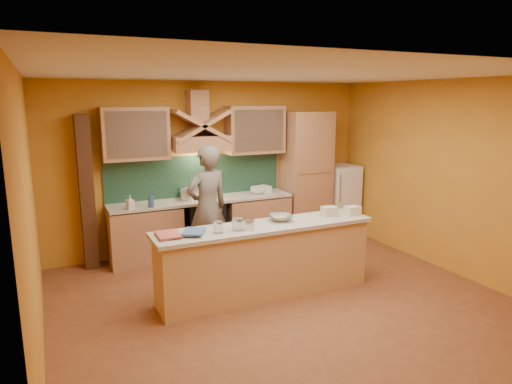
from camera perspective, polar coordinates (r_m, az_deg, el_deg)
name	(u,v)px	position (r m, az deg, el deg)	size (l,w,h in m)	color
floor	(283,302)	(5.94, 3.36, -13.52)	(5.50, 5.00, 0.01)	brown
ceiling	(286,74)	(5.38, 3.73, 14.55)	(5.50, 5.00, 0.01)	white
wall_back	(213,166)	(7.74, -5.39, 3.25)	(5.50, 0.02, 2.80)	orange
wall_front	(452,258)	(3.59, 23.25, -7.61)	(5.50, 0.02, 2.80)	orange
wall_left	(30,219)	(4.85, -26.37, -3.02)	(0.02, 5.00, 2.80)	orange
wall_right	(450,177)	(7.21, 23.08, 1.74)	(0.02, 5.00, 2.80)	orange
base_cabinet_left	(145,235)	(7.35, -13.68, -5.26)	(1.10, 0.60, 0.86)	#B77C53
base_cabinet_right	(255,221)	(7.92, -0.08, -3.69)	(1.10, 0.60, 0.86)	#B77C53
counter_top	(203,200)	(7.46, -6.70, -1.01)	(3.00, 0.62, 0.04)	beige
stove	(203,227)	(7.57, -6.62, -4.33)	(0.60, 0.58, 0.90)	black
backsplash	(197,176)	(7.66, -7.45, 1.97)	(3.00, 0.03, 0.70)	#1B3C2D
range_hood	(200,143)	(7.36, -7.00, 6.07)	(0.92, 0.50, 0.24)	#B77C53
hood_chimney	(197,106)	(7.42, -7.36, 10.60)	(0.30, 0.30, 0.50)	#B77C53
upper_cabinet_left	(135,134)	(7.17, -14.88, 7.07)	(1.00, 0.35, 0.80)	#B77C53
upper_cabinet_right	(255,130)	(7.79, -0.14, 7.79)	(1.00, 0.35, 0.80)	#B77C53
pantry_column	(306,176)	(8.23, 6.24, 1.96)	(0.80, 0.60, 2.30)	#B77C53
fridge	(339,200)	(8.73, 10.38, -0.94)	(0.58, 0.60, 1.30)	white
trim_column_left	(87,193)	(7.21, -20.43, -0.08)	(0.20, 0.30, 2.30)	#472816
island_body	(265,262)	(5.97, 1.17, -8.78)	(2.80, 0.55, 0.88)	tan
island_top	(265,227)	(5.82, 1.19, -4.35)	(2.90, 0.62, 0.05)	beige
person	(208,208)	(6.82, -6.08, -1.96)	(0.68, 0.44, 1.86)	#70665B
pot_large	(187,196)	(7.42, -8.61, -0.53)	(0.22, 0.22, 0.15)	silver
pot_small	(214,195)	(7.52, -5.32, -0.39)	(0.19, 0.19, 0.13)	#B0B0B7
soap_bottle_a	(130,202)	(6.94, -15.45, -1.25)	(0.10, 0.10, 0.21)	silver
soap_bottle_b	(151,200)	(6.99, -12.99, -0.92)	(0.09, 0.09, 0.24)	#2E527F
bowl_back	(258,191)	(7.80, 0.20, 0.09)	(0.26, 0.26, 0.08)	silver
dish_rack	(261,189)	(7.93, 0.66, 0.36)	(0.29, 0.23, 0.10)	white
book_lower	(157,236)	(5.41, -12.30, -5.44)	(0.26, 0.35, 0.03)	#C05744
book_upper	(184,231)	(5.48, -9.02, -4.90)	(0.24, 0.33, 0.02)	#436093
jar_large	(238,224)	(5.56, -2.31, -4.05)	(0.13, 0.13, 0.15)	silver
jar_small	(218,227)	(5.47, -4.73, -4.41)	(0.11, 0.11, 0.14)	white
kitchen_scale	(249,226)	(5.59, -0.85, -4.24)	(0.12, 0.12, 0.10)	white
mixing_bowl	(280,218)	(6.01, 3.08, -3.24)	(0.31, 0.31, 0.08)	white
cloth	(289,220)	(6.03, 4.20, -3.51)	(0.21, 0.16, 0.01)	beige
grocery_bag_a	(329,211)	(6.32, 9.13, -2.39)	(0.19, 0.16, 0.13)	beige
grocery_bag_b	(353,211)	(6.43, 11.98, -2.29)	(0.20, 0.15, 0.12)	beige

